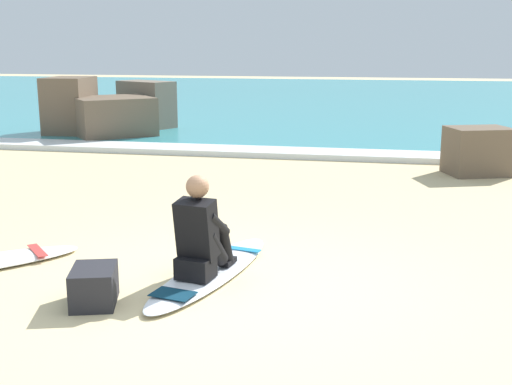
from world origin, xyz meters
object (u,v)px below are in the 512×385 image
object	(u,v)px
shoreline_rock	(478,151)
beach_bag	(94,286)
surfer_seated	(201,237)
surfboard_main	(211,271)

from	to	relation	value
shoreline_rock	beach_bag	xyz separation A→B (m)	(-3.90, -6.58, -0.24)
surfer_seated	surfboard_main	bearing A→B (deg)	77.68
surfer_seated	beach_bag	bearing A→B (deg)	-136.74
shoreline_rock	surfer_seated	bearing A→B (deg)	-118.27
beach_bag	surfer_seated	bearing A→B (deg)	43.26
surfboard_main	surfer_seated	size ratio (longest dim) A/B	2.49
beach_bag	shoreline_rock	bearing A→B (deg)	59.31
surfboard_main	shoreline_rock	distance (m)	6.50
shoreline_rock	beach_bag	distance (m)	7.65
surfboard_main	surfer_seated	world-z (taller)	surfer_seated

